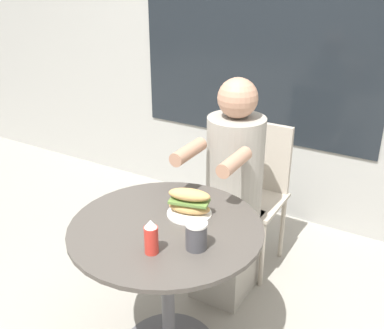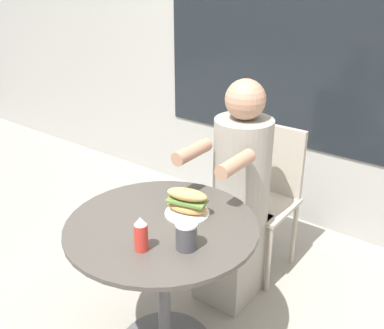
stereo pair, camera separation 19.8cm
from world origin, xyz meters
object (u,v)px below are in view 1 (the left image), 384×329
(sandwich_on_plate, at_px, (189,203))
(condiment_bottle, at_px, (151,237))
(drink_cup, at_px, (196,235))
(cafe_table, at_px, (167,261))
(seated_diner, at_px, (231,203))
(diner_chair, at_px, (256,182))

(sandwich_on_plate, distance_m, condiment_bottle, 0.32)
(condiment_bottle, bearing_deg, drink_cup, 40.57)
(cafe_table, distance_m, seated_diner, 0.59)
(seated_diner, bearing_deg, cafe_table, 87.24)
(diner_chair, distance_m, seated_diner, 0.34)
(condiment_bottle, bearing_deg, cafe_table, 108.06)
(cafe_table, height_order, sandwich_on_plate, sandwich_on_plate)
(condiment_bottle, bearing_deg, diner_chair, 92.01)
(drink_cup, bearing_deg, seated_diner, 104.40)
(diner_chair, xyz_separation_m, condiment_bottle, (0.04, -1.12, 0.25))
(condiment_bottle, bearing_deg, seated_diner, 92.82)
(diner_chair, height_order, seated_diner, seated_diner)
(cafe_table, distance_m, drink_cup, 0.32)
(cafe_table, xyz_separation_m, sandwich_on_plate, (0.04, 0.13, 0.24))
(cafe_table, xyz_separation_m, seated_diner, (0.02, 0.59, 0.02))
(cafe_table, relative_size, sandwich_on_plate, 4.11)
(cafe_table, relative_size, drink_cup, 7.22)
(cafe_table, bearing_deg, sandwich_on_plate, 74.58)
(seated_diner, height_order, condiment_bottle, seated_diner)
(cafe_table, height_order, condiment_bottle, condiment_bottle)
(sandwich_on_plate, height_order, drink_cup, sandwich_on_plate)
(cafe_table, xyz_separation_m, condiment_bottle, (0.06, -0.19, 0.25))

